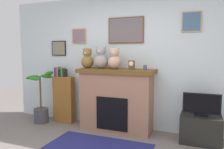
{
  "coord_description": "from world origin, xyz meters",
  "views": [
    {
      "loc": [
        1.32,
        -2.13,
        1.52
      ],
      "look_at": [
        -0.17,
        1.7,
        1.08
      ],
      "focal_mm": 34.9,
      "sensor_mm": 36.0,
      "label": 1
    }
  ],
  "objects_px": {
    "potted_plant": "(41,104)",
    "mantel_clock": "(132,65)",
    "teddy_bear_grey": "(101,58)",
    "teddy_bear_brown": "(87,59)",
    "tv_stand": "(200,129)",
    "candle_jar": "(145,67)",
    "bookshelf": "(64,98)",
    "television": "(201,105)",
    "fireplace": "(116,100)",
    "teddy_bear_tan": "(114,59)"
  },
  "relations": [
    {
      "from": "potted_plant",
      "to": "mantel_clock",
      "type": "height_order",
      "value": "mantel_clock"
    },
    {
      "from": "teddy_bear_grey",
      "to": "teddy_bear_brown",
      "type": "bearing_deg",
      "value": 179.99
    },
    {
      "from": "tv_stand",
      "to": "teddy_bear_brown",
      "type": "xyz_separation_m",
      "value": [
        -2.11,
        0.04,
        1.13
      ]
    },
    {
      "from": "potted_plant",
      "to": "candle_jar",
      "type": "distance_m",
      "value": 2.36
    },
    {
      "from": "bookshelf",
      "to": "candle_jar",
      "type": "bearing_deg",
      "value": -2.04
    },
    {
      "from": "tv_stand",
      "to": "teddy_bear_brown",
      "type": "height_order",
      "value": "teddy_bear_brown"
    },
    {
      "from": "television",
      "to": "tv_stand",
      "type": "bearing_deg",
      "value": 90.0
    },
    {
      "from": "fireplace",
      "to": "teddy_bear_brown",
      "type": "distance_m",
      "value": 0.97
    },
    {
      "from": "potted_plant",
      "to": "teddy_bear_brown",
      "type": "relative_size",
      "value": 2.79
    },
    {
      "from": "candle_jar",
      "to": "mantel_clock",
      "type": "relative_size",
      "value": 0.53
    },
    {
      "from": "bookshelf",
      "to": "television",
      "type": "relative_size",
      "value": 2.03
    },
    {
      "from": "tv_stand",
      "to": "television",
      "type": "xyz_separation_m",
      "value": [
        -0.0,
        -0.0,
        0.41
      ]
    },
    {
      "from": "potted_plant",
      "to": "teddy_bear_tan",
      "type": "xyz_separation_m",
      "value": [
        1.62,
        0.13,
        0.96
      ]
    },
    {
      "from": "fireplace",
      "to": "teddy_bear_grey",
      "type": "bearing_deg",
      "value": -176.64
    },
    {
      "from": "fireplace",
      "to": "potted_plant",
      "type": "distance_m",
      "value": 1.67
    },
    {
      "from": "teddy_bear_tan",
      "to": "television",
      "type": "bearing_deg",
      "value": -1.41
    },
    {
      "from": "fireplace",
      "to": "bookshelf",
      "type": "relative_size",
      "value": 1.22
    },
    {
      "from": "teddy_bear_grey",
      "to": "teddy_bear_tan",
      "type": "bearing_deg",
      "value": 0.01
    },
    {
      "from": "bookshelf",
      "to": "mantel_clock",
      "type": "relative_size",
      "value": 7.19
    },
    {
      "from": "teddy_bear_brown",
      "to": "tv_stand",
      "type": "bearing_deg",
      "value": -0.99
    },
    {
      "from": "tv_stand",
      "to": "mantel_clock",
      "type": "bearing_deg",
      "value": 178.3
    },
    {
      "from": "television",
      "to": "teddy_bear_brown",
      "type": "bearing_deg",
      "value": 178.97
    },
    {
      "from": "teddy_bear_grey",
      "to": "bookshelf",
      "type": "bearing_deg",
      "value": 175.99
    },
    {
      "from": "bookshelf",
      "to": "potted_plant",
      "type": "relative_size",
      "value": 1.08
    },
    {
      "from": "bookshelf",
      "to": "tv_stand",
      "type": "xyz_separation_m",
      "value": [
        2.72,
        -0.1,
        -0.3
      ]
    },
    {
      "from": "bookshelf",
      "to": "teddy_bear_grey",
      "type": "relative_size",
      "value": 2.7
    },
    {
      "from": "teddy_bear_tan",
      "to": "bookshelf",
      "type": "bearing_deg",
      "value": 176.93
    },
    {
      "from": "candle_jar",
      "to": "teddy_bear_brown",
      "type": "xyz_separation_m",
      "value": [
        -1.15,
        -0.0,
        0.13
      ]
    },
    {
      "from": "potted_plant",
      "to": "fireplace",
      "type": "bearing_deg",
      "value": 5.27
    },
    {
      "from": "television",
      "to": "teddy_bear_tan",
      "type": "xyz_separation_m",
      "value": [
        -1.54,
        0.04,
        0.72
      ]
    },
    {
      "from": "bookshelf",
      "to": "television",
      "type": "bearing_deg",
      "value": -2.13
    },
    {
      "from": "mantel_clock",
      "to": "teddy_bear_tan",
      "type": "height_order",
      "value": "teddy_bear_tan"
    },
    {
      "from": "fireplace",
      "to": "television",
      "type": "relative_size",
      "value": 2.48
    },
    {
      "from": "potted_plant",
      "to": "teddy_bear_tan",
      "type": "relative_size",
      "value": 2.74
    },
    {
      "from": "teddy_bear_grey",
      "to": "teddy_bear_tan",
      "type": "relative_size",
      "value": 1.09
    },
    {
      "from": "fireplace",
      "to": "mantel_clock",
      "type": "distance_m",
      "value": 0.73
    },
    {
      "from": "candle_jar",
      "to": "fireplace",
      "type": "bearing_deg",
      "value": 178.15
    },
    {
      "from": "potted_plant",
      "to": "tv_stand",
      "type": "distance_m",
      "value": 3.16
    },
    {
      "from": "fireplace",
      "to": "teddy_bear_tan",
      "type": "xyz_separation_m",
      "value": [
        -0.03,
        -0.02,
        0.77
      ]
    },
    {
      "from": "television",
      "to": "teddy_bear_brown",
      "type": "height_order",
      "value": "teddy_bear_brown"
    },
    {
      "from": "mantel_clock",
      "to": "teddy_bear_tan",
      "type": "xyz_separation_m",
      "value": [
        -0.34,
        0.0,
        0.1
      ]
    },
    {
      "from": "tv_stand",
      "to": "teddy_bear_grey",
      "type": "height_order",
      "value": "teddy_bear_grey"
    },
    {
      "from": "fireplace",
      "to": "potted_plant",
      "type": "xyz_separation_m",
      "value": [
        -1.65,
        -0.15,
        -0.2
      ]
    },
    {
      "from": "fireplace",
      "to": "teddy_bear_tan",
      "type": "height_order",
      "value": "teddy_bear_tan"
    },
    {
      "from": "bookshelf",
      "to": "teddy_bear_brown",
      "type": "distance_m",
      "value": 1.03
    },
    {
      "from": "fireplace",
      "to": "television",
      "type": "distance_m",
      "value": 1.5
    },
    {
      "from": "television",
      "to": "mantel_clock",
      "type": "relative_size",
      "value": 3.55
    },
    {
      "from": "bookshelf",
      "to": "mantel_clock",
      "type": "distance_m",
      "value": 1.69
    },
    {
      "from": "teddy_bear_grey",
      "to": "mantel_clock",
      "type": "bearing_deg",
      "value": -0.07
    },
    {
      "from": "fireplace",
      "to": "bookshelf",
      "type": "distance_m",
      "value": 1.22
    }
  ]
}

